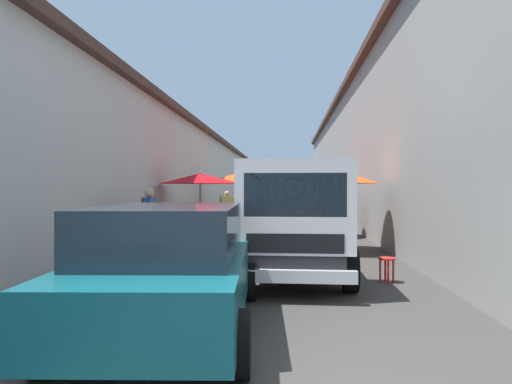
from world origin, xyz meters
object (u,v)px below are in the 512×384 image
at_px(fruit_stall_mid_lane, 316,189).
at_px(vendor_in_shade, 227,207).
at_px(fruit_stall_far_left, 201,187).
at_px(fruit_stall_near_right, 234,185).
at_px(delivery_truck, 295,223).
at_px(fruit_stall_near_left, 308,188).
at_px(plastic_stool, 387,264).
at_px(vendor_by_crates, 149,218).
at_px(hatchback_car, 171,267).
at_px(parked_scooter, 160,236).
at_px(fruit_stall_far_right, 336,190).

height_order(fruit_stall_mid_lane, vendor_in_shade, fruit_stall_mid_lane).
distance_m(fruit_stall_mid_lane, fruit_stall_far_left, 3.91).
xyz_separation_m(fruit_stall_near_right, delivery_truck, (-12.57, -2.62, -0.76)).
bearing_deg(fruit_stall_near_right, delivery_truck, -168.24).
distance_m(fruit_stall_near_left, plastic_stool, 9.82).
bearing_deg(vendor_in_shade, fruit_stall_near_right, 1.20).
height_order(fruit_stall_near_left, vendor_by_crates, fruit_stall_near_left).
bearing_deg(hatchback_car, plastic_stool, -47.80).
bearing_deg(plastic_stool, parked_scooter, 58.54).
xyz_separation_m(fruit_stall_near_left, fruit_stall_far_left, (-3.57, 3.61, 0.01)).
bearing_deg(delivery_truck, fruit_stall_far_left, 25.17).
height_order(fruit_stall_far_right, hatchback_car, fruit_stall_far_right).
relative_size(fruit_stall_mid_lane, vendor_in_shade, 1.43).
relative_size(fruit_stall_far_right, hatchback_car, 0.56).
height_order(fruit_stall_mid_lane, fruit_stall_far_left, fruit_stall_far_left).
bearing_deg(fruit_stall_far_right, vendor_in_shade, 30.99).
relative_size(fruit_stall_near_left, plastic_stool, 5.23).
height_order(fruit_stall_near_left, delivery_truck, fruit_stall_near_left).
relative_size(fruit_stall_near_left, fruit_stall_near_right, 0.95).
bearing_deg(plastic_stool, fruit_stall_near_left, 5.33).
height_order(fruit_stall_near_right, fruit_stall_mid_lane, fruit_stall_near_right).
height_order(vendor_by_crates, vendor_in_shade, vendor_by_crates).
bearing_deg(plastic_stool, vendor_by_crates, 66.04).
bearing_deg(fruit_stall_far_left, fruit_stall_far_right, -121.60).
relative_size(vendor_in_shade, parked_scooter, 0.91).
distance_m(fruit_stall_near_right, delivery_truck, 12.86).
distance_m(delivery_truck, plastic_stool, 1.76).
xyz_separation_m(fruit_stall_far_left, hatchback_car, (-8.91, -1.43, -0.94)).
bearing_deg(parked_scooter, fruit_stall_near_left, -31.12).
bearing_deg(fruit_stall_mid_lane, delivery_truck, 173.39).
xyz_separation_m(fruit_stall_near_left, fruit_stall_mid_lane, (-2.48, -0.14, -0.05)).
xyz_separation_m(fruit_stall_far_left, vendor_by_crates, (-3.92, 0.43, -0.71)).
distance_m(fruit_stall_near_right, fruit_stall_far_right, 9.61).
height_order(fruit_stall_far_left, vendor_by_crates, fruit_stall_far_left).
xyz_separation_m(hatchback_car, vendor_in_shade, (12.56, 1.08, 0.14)).
height_order(fruit_stall_far_right, vendor_in_shade, fruit_stall_far_right).
bearing_deg(fruit_stall_near_left, vendor_in_shade, 88.75).
height_order(hatchback_car, delivery_truck, delivery_truck).
bearing_deg(vendor_in_shade, parked_scooter, 173.52).
bearing_deg(parked_scooter, vendor_by_crates, 178.97).
height_order(vendor_in_shade, plastic_stool, vendor_in_shade).
height_order(hatchback_car, vendor_by_crates, vendor_by_crates).
bearing_deg(fruit_stall_far_left, fruit_stall_near_right, -2.62).
relative_size(fruit_stall_far_left, hatchback_car, 0.65).
bearing_deg(delivery_truck, fruit_stall_mid_lane, -6.61).
relative_size(delivery_truck, vendor_in_shade, 3.21).
height_order(fruit_stall_near_right, hatchback_car, fruit_stall_near_right).
xyz_separation_m(fruit_stall_near_left, fruit_stall_far_right, (-6.05, -0.41, -0.06)).
xyz_separation_m(vendor_by_crates, plastic_stool, (-2.20, -4.95, -0.64)).
relative_size(fruit_stall_near_right, hatchback_car, 0.60).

